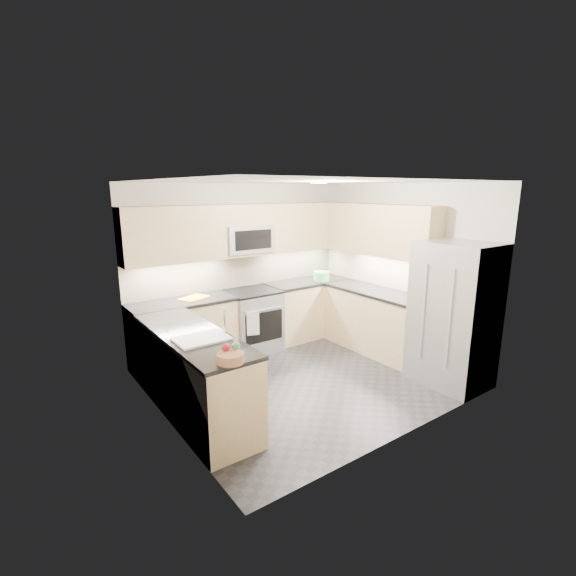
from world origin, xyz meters
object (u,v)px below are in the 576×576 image
at_px(utensil_bowl, 321,276).
at_px(fruit_basket, 230,358).
at_px(refrigerator, 454,315).
at_px(gas_range, 253,321).
at_px(cutting_board, 194,298).
at_px(microwave, 247,239).

height_order(utensil_bowl, fruit_basket, utensil_bowl).
bearing_deg(refrigerator, gas_range, 120.88).
xyz_separation_m(refrigerator, cutting_board, (-2.35, 2.48, 0.05)).
distance_m(gas_range, fruit_basket, 2.73).
height_order(refrigerator, cutting_board, refrigerator).
xyz_separation_m(microwave, refrigerator, (1.45, -2.55, -0.80)).
height_order(cutting_board, fruit_basket, fruit_basket).
height_order(microwave, refrigerator, microwave).
distance_m(gas_range, refrigerator, 2.86).
distance_m(microwave, fruit_basket, 2.87).
distance_m(refrigerator, utensil_bowl, 2.34).
xyz_separation_m(utensil_bowl, fruit_basket, (-2.81, -2.10, -0.03)).
bearing_deg(microwave, utensil_bowl, -9.87).
xyz_separation_m(gas_range, fruit_basket, (-1.53, -2.20, 0.53)).
xyz_separation_m(gas_range, cutting_board, (-0.90, 0.06, 0.49)).
bearing_deg(fruit_basket, utensil_bowl, 36.82).
distance_m(gas_range, microwave, 1.25).
xyz_separation_m(refrigerator, utensil_bowl, (-0.18, 2.33, 0.12)).
bearing_deg(utensil_bowl, microwave, 170.13).
bearing_deg(fruit_basket, refrigerator, -4.37).
relative_size(cutting_board, fruit_basket, 1.61).
bearing_deg(microwave, cutting_board, -175.72).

